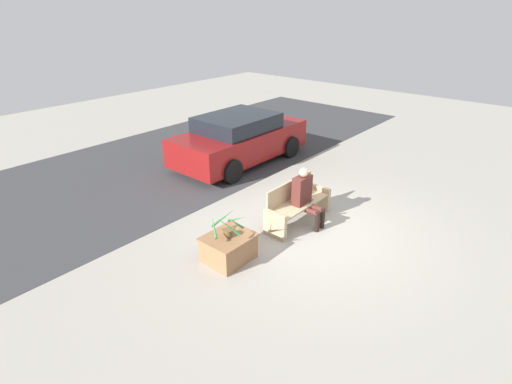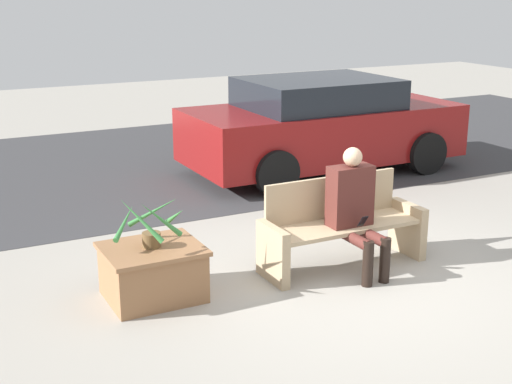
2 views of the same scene
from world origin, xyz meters
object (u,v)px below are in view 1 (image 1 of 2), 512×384
Objects in this scene: person_seated at (305,195)px; parked_car at (239,139)px; bench at (296,204)px; planter_box at (229,247)px; potted_plant at (228,226)px.

person_seated is 0.30× the size of parked_car.
bench is at bearing -119.16° from parked_car.
person_seated is 2.05m from planter_box.
potted_plant is at bearing 177.03° from bench.
potted_plant reaches higher than bench.
bench is 1.98m from potted_plant.
parked_car reaches higher than planter_box.
potted_plant is 0.17× the size of parked_car.
potted_plant reaches higher than planter_box.
parked_car is at bearing 60.84° from bench.
potted_plant is (-1.95, 0.10, 0.28)m from bench.
planter_box is 5.02m from parked_car.
bench is 3.83m from parked_car.
parked_car is (3.82, 3.24, 0.44)m from planter_box.
person_seated is 1.42× the size of planter_box.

